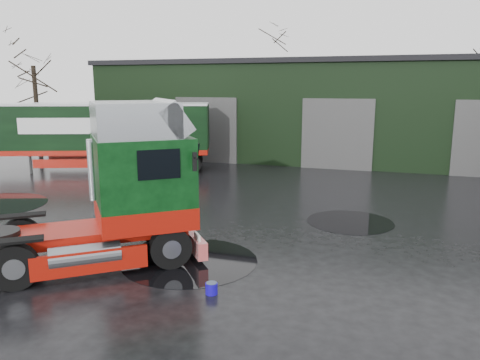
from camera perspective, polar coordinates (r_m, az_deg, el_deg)
name	(u,v)px	position (r m, az deg, el deg)	size (l,w,h in m)	color
ground	(215,241)	(14.63, -3.07, -7.48)	(100.00, 100.00, 0.00)	black
warehouse	(348,109)	(33.05, 13.08, 8.47)	(32.40, 12.40, 6.30)	black
hero_tractor	(66,186)	(12.98, -20.44, -0.64)	(2.99, 7.04, 4.37)	black
trailer_left	(99,137)	(27.25, -16.76, 5.03)	(2.50, 12.24, 3.80)	silver
wash_bucket	(211,288)	(11.13, -3.49, -13.06)	(0.28, 0.28, 0.27)	#1508B0
tree_left	(35,93)	(33.25, -23.67, 9.72)	(4.40, 4.40, 8.50)	black
tree_back_a	(272,85)	(44.27, 3.88, 11.51)	(4.40, 4.40, 9.50)	black
tree_back_b	(459,97)	(43.16, 25.18, 9.13)	(4.40, 4.40, 7.50)	black
puddle_0	(190,261)	(13.14, -6.14, -9.76)	(3.74, 3.74, 0.01)	black
puddle_1	(350,222)	(17.05, 13.27, -4.98)	(3.04, 3.04, 0.01)	black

